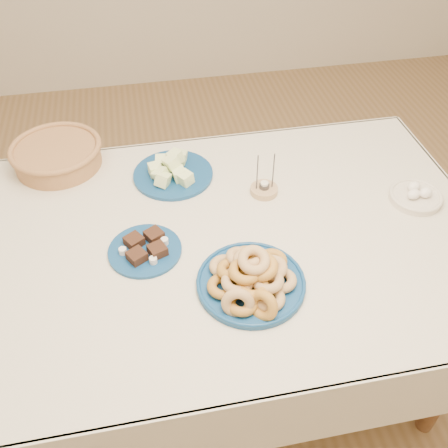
# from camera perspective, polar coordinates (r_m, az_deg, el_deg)

# --- Properties ---
(ground) EXTENTS (5.00, 5.00, 0.00)m
(ground) POSITION_cam_1_polar(r_m,az_deg,el_deg) (2.15, -0.26, -15.71)
(ground) COLOR brown
(ground) RESTS_ON ground
(dining_table) EXTENTS (1.71, 1.11, 0.75)m
(dining_table) POSITION_cam_1_polar(r_m,az_deg,el_deg) (1.63, -0.34, -4.06)
(dining_table) COLOR brown
(dining_table) RESTS_ON ground
(donut_platter) EXTENTS (0.41, 0.41, 0.14)m
(donut_platter) POSITION_cam_1_polar(r_m,az_deg,el_deg) (1.40, 3.13, -6.22)
(donut_platter) COLOR navy
(donut_platter) RESTS_ON dining_table
(melon_plate) EXTENTS (0.38, 0.38, 0.10)m
(melon_plate) POSITION_cam_1_polar(r_m,az_deg,el_deg) (1.78, -5.94, 5.99)
(melon_plate) COLOR navy
(melon_plate) RESTS_ON dining_table
(brownie_plate) EXTENTS (0.28, 0.28, 0.04)m
(brownie_plate) POSITION_cam_1_polar(r_m,az_deg,el_deg) (1.52, -8.98, -2.82)
(brownie_plate) COLOR navy
(brownie_plate) RESTS_ON dining_table
(wicker_basket) EXTENTS (0.36, 0.36, 0.09)m
(wicker_basket) POSITION_cam_1_polar(r_m,az_deg,el_deg) (1.91, -18.56, 7.57)
(wicker_basket) COLOR brown
(wicker_basket) RESTS_ON dining_table
(candle_holder) EXTENTS (0.10, 0.10, 0.16)m
(candle_holder) POSITION_cam_1_polar(r_m,az_deg,el_deg) (1.71, 4.60, 3.99)
(candle_holder) COLOR tan
(candle_holder) RESTS_ON dining_table
(egg_bowl) EXTENTS (0.21, 0.21, 0.06)m
(egg_bowl) POSITION_cam_1_polar(r_m,az_deg,el_deg) (1.79, 21.07, 3.01)
(egg_bowl) COLOR beige
(egg_bowl) RESTS_ON dining_table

